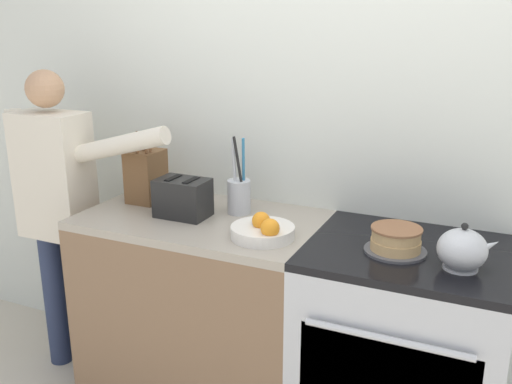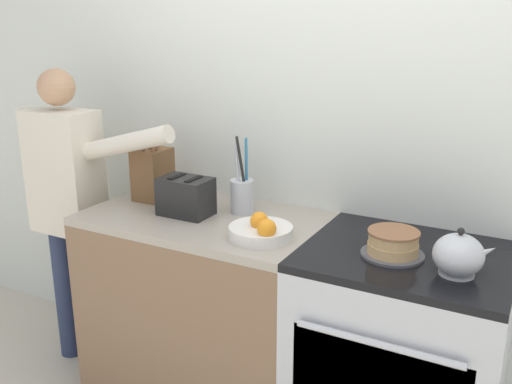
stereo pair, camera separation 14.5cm
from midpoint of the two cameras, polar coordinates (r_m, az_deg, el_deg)
name	(u,v)px [view 2 (the right image)]	position (r m, az deg, el deg)	size (l,w,h in m)	color
wall_back	(373,124)	(2.40, 13.37, 6.63)	(8.00, 0.04, 2.60)	silver
counter_cabinet	(207,309)	(2.63, -3.36, -11.67)	(1.01, 0.62, 0.91)	brown
stove_range	(398,363)	(2.35, 15.83, -16.14)	(0.73, 0.65, 0.91)	#B7BABF
layer_cake	(393,244)	(2.09, 15.49, -5.07)	(0.22, 0.22, 0.09)	#4C4C51
tea_kettle	(459,255)	(2.00, 21.62, -5.92)	(0.20, 0.16, 0.16)	#B7BABF
knife_block	(153,174)	(2.66, -8.76, 1.80)	(0.14, 0.16, 0.33)	brown
utensil_crock	(242,194)	(2.44, 0.27, -0.22)	(0.10, 0.10, 0.34)	#B7BABF
fruit_bowl	(261,231)	(2.18, 2.43, -3.90)	(0.25, 0.25, 0.10)	silver
toaster	(186,196)	(2.43, -5.36, -0.45)	(0.23, 0.15, 0.17)	black
person_baker	(69,197)	(2.87, -16.88, -0.49)	(0.89, 0.20, 1.50)	#283351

